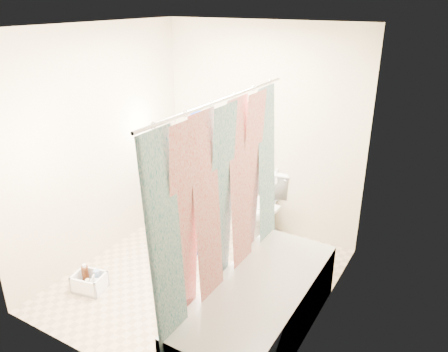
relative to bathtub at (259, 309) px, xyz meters
The scene contains 14 objects.
floor 0.99m from the bathtub, 153.43° to the left, with size 2.60×2.60×0.00m, color tan.
ceiling 2.33m from the bathtub, 153.43° to the left, with size 2.40×2.60×0.02m, color white.
wall_back 2.14m from the bathtub, 116.23° to the left, with size 2.40×0.02×2.40m, color beige.
wall_front 1.54m from the bathtub, 134.17° to the right, with size 2.40×0.02×2.40m, color beige.
wall_left 2.29m from the bathtub, 168.29° to the left, with size 0.02×2.60×2.40m, color beige.
wall_right 1.08m from the bathtub, 50.53° to the left, with size 0.02×2.60×2.40m, color beige.
bathtub is the anchor object (origin of this frame).
curtain_rod 1.71m from the bathtub, behind, with size 0.02×0.02×1.90m, color silver.
shower_curtain 0.82m from the bathtub, behind, with size 0.06×1.75×1.80m, color white.
toilet 1.66m from the bathtub, 114.48° to the left, with size 0.42×0.74×0.75m, color silver.
tank_lid 1.56m from the bathtub, 116.40° to the left, with size 0.46×0.20×0.04m, color silver.
tank_internals 1.91m from the bathtub, 113.00° to the left, with size 0.18×0.06×0.25m.
plumber 1.58m from the bathtub, 142.03° to the left, with size 0.57×0.38×1.57m, color #1037A2.
cleaning_caddy 1.69m from the bathtub, behind, with size 0.33×0.28×0.22m.
Camera 1 is at (2.05, -3.03, 2.62)m, focal length 35.00 mm.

